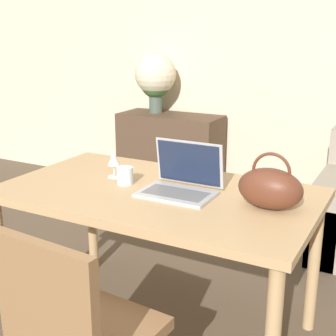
% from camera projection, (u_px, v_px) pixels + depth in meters
% --- Properties ---
extents(wall_back, '(10.00, 0.06, 2.70)m').
position_uv_depth(wall_back, '(291.00, 52.00, 3.87)').
color(wall_back, beige).
rests_on(wall_back, ground_plane).
extents(dining_table, '(1.52, 0.88, 0.77)m').
position_uv_depth(dining_table, '(157.00, 206.00, 2.29)').
color(dining_table, tan).
rests_on(dining_table, ground_plane).
extents(chair, '(0.47, 0.47, 0.89)m').
position_uv_depth(chair, '(77.00, 330.00, 1.63)').
color(chair, olive).
rests_on(chair, ground_plane).
extents(sideboard, '(0.94, 0.40, 0.79)m').
position_uv_depth(sideboard, '(170.00, 157.00, 4.34)').
color(sideboard, '#4C3828').
rests_on(sideboard, ground_plane).
extents(laptop, '(0.35, 0.27, 0.24)m').
position_uv_depth(laptop, '(182.00, 179.00, 2.23)').
color(laptop, '#ADADB2').
rests_on(laptop, dining_table).
extents(drinking_glass, '(0.08, 0.08, 0.09)m').
position_uv_depth(drinking_glass, '(125.00, 176.00, 2.35)').
color(drinking_glass, silver).
rests_on(drinking_glass, dining_table).
extents(wine_glass, '(0.07, 0.07, 0.14)m').
position_uv_depth(wine_glass, '(114.00, 160.00, 2.44)').
color(wine_glass, silver).
rests_on(wine_glass, dining_table).
extents(handbag, '(0.28, 0.16, 0.25)m').
position_uv_depth(handbag, '(270.00, 188.00, 2.01)').
color(handbag, '#592D1E').
rests_on(handbag, dining_table).
extents(flower_vase, '(0.38, 0.38, 0.54)m').
position_uv_depth(flower_vase, '(155.00, 78.00, 4.25)').
color(flower_vase, '#47564C').
rests_on(flower_vase, sideboard).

